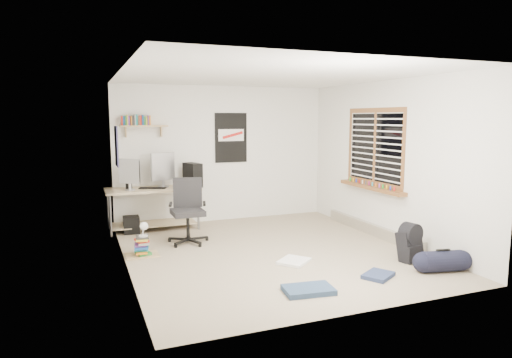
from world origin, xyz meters
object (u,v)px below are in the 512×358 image
object	(u,v)px
office_chair	(188,212)
duffel_bag	(442,261)
book_stack	(142,245)
desk	(153,208)
backpack	(410,246)

from	to	relation	value
office_chair	duffel_bag	xyz separation A→B (m)	(2.68, -2.48, -0.35)
office_chair	book_stack	size ratio (longest dim) A/B	2.42
desk	book_stack	world-z (taller)	desk
desk	duffel_bag	bearing A→B (deg)	-42.65
office_chair	duffel_bag	bearing A→B (deg)	-28.65
duffel_bag	office_chair	bearing A→B (deg)	149.52
desk	office_chair	xyz separation A→B (m)	(0.36, -1.08, 0.12)
backpack	book_stack	xyz separation A→B (m)	(-3.33, 1.56, -0.05)
desk	office_chair	distance (m)	1.15
desk	duffel_bag	world-z (taller)	desk
desk	office_chair	size ratio (longest dim) A/B	1.57
backpack	office_chair	bearing A→B (deg)	131.21
office_chair	book_stack	bearing A→B (deg)	-136.94
duffel_bag	book_stack	size ratio (longest dim) A/B	1.26
office_chair	book_stack	xyz separation A→B (m)	(-0.75, -0.42, -0.34)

